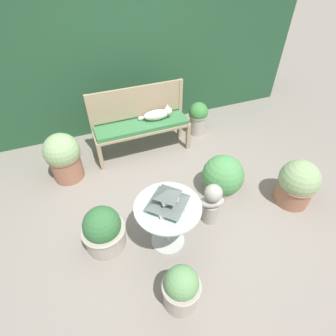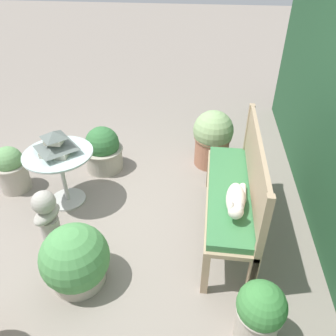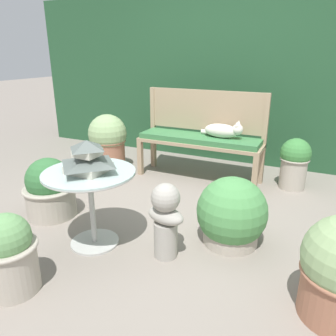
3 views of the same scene
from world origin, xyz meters
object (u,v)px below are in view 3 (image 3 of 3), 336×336
patio_table (90,188)px  potted_plant_patio_mid (9,254)px  potted_plant_path_edge (50,189)px  potted_plant_table_near (294,162)px  cat (223,131)px  pagoda_birdhouse (88,158)px  garden_bench (199,142)px  garden_bust (166,217)px  potted_plant_bench_right (108,141)px  potted_plant_table_far (232,215)px

patio_table → potted_plant_patio_mid: size_ratio=1.30×
potted_plant_path_edge → potted_plant_table_near: size_ratio=0.97×
cat → pagoda_birdhouse: pagoda_birdhouse is taller
garden_bench → pagoda_birdhouse: size_ratio=4.08×
garden_bust → potted_plant_patio_mid: 1.09m
potted_plant_path_edge → potted_plant_table_near: potted_plant_table_near is taller
pagoda_birdhouse → potted_plant_bench_right: pagoda_birdhouse is taller
potted_plant_bench_right → pagoda_birdhouse: bearing=-58.6°
potted_plant_patio_mid → potted_plant_table_far: 1.66m
potted_plant_bench_right → garden_bench: bearing=7.7°
cat → pagoda_birdhouse: 1.88m
potted_plant_patio_mid → cat: bearing=74.9°
garden_bench → cat: bearing=7.1°
potted_plant_table_far → potted_plant_table_near: bearing=76.9°
potted_plant_table_far → potted_plant_path_edge: bearing=-170.9°
patio_table → potted_plant_bench_right: bearing=121.4°
potted_plant_patio_mid → potted_plant_table_near: bearing=60.7°
potted_plant_bench_right → potted_plant_table_near: 2.36m
garden_bust → potted_plant_path_edge: garden_bust is taller
potted_plant_table_far → garden_bench: bearing=121.0°
pagoda_birdhouse → potted_plant_path_edge: (-0.69, 0.23, -0.48)m
garden_bench → potted_plant_table_near: 1.12m
potted_plant_patio_mid → potted_plant_table_far: size_ratio=0.96×
garden_bench → potted_plant_bench_right: bearing=-172.3°
cat → potted_plant_table_near: size_ratio=0.90×
potted_plant_table_near → potted_plant_path_edge: bearing=-139.8°
potted_plant_path_edge → potted_plant_table_near: 2.67m
garden_bench → potted_plant_table_far: (0.76, -1.26, -0.22)m
garden_bench → potted_plant_patio_mid: size_ratio=2.73×
potted_plant_bench_right → cat: bearing=7.6°
garden_bust → potted_plant_patio_mid: bearing=-120.8°
garden_bench → potted_plant_table_far: 1.48m
garden_bust → potted_plant_bench_right: (-1.59, 1.50, 0.05)m
cat → potted_plant_path_edge: 2.02m
patio_table → potted_plant_table_near: bearing=55.4°
garden_bust → potted_plant_patio_mid: (-0.75, -0.79, -0.06)m
potted_plant_bench_right → potted_plant_table_far: size_ratio=1.29×
patio_table → potted_plant_table_near: size_ratio=1.22×
garden_bench → potted_plant_path_edge: bearing=-121.8°
pagoda_birdhouse → garden_bust: bearing=8.9°
garden_bust → garden_bench: bearing=114.7°
patio_table → potted_plant_table_near: 2.39m
potted_plant_table_far → garden_bust: bearing=-134.4°
patio_table → potted_plant_bench_right: 1.87m
garden_bench → potted_plant_path_edge: 1.81m
pagoda_birdhouse → garden_bust: 0.74m
potted_plant_path_edge → cat: bearing=51.9°
garden_bust → potted_plant_table_far: 0.58m
patio_table → potted_plant_patio_mid: patio_table is taller
cat → potted_plant_table_near: (0.82, 0.16, -0.32)m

